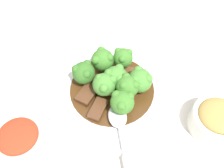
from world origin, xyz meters
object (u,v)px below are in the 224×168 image
broccoli_floret_0 (127,86)px  beef_strip_1 (133,74)px  serving_spoon (119,126)px  side_bowl_kimchi (19,138)px  beef_strip_0 (98,109)px  side_bowl_appetizer (217,119)px  broccoli_floret_2 (116,77)px  broccoli_floret_5 (84,72)px  broccoli_floret_1 (105,85)px  broccoli_floret_7 (122,102)px  broccoli_floret_6 (140,80)px  broccoli_floret_3 (103,60)px  broccoli_floret_4 (123,58)px  beef_strip_2 (89,91)px  sauce_dish (108,24)px  main_plate (112,90)px

broccoli_floret_0 → beef_strip_1: bearing=-147.3°
serving_spoon → side_bowl_kimchi: (0.17, -0.11, -0.00)m
beef_strip_0 → side_bowl_appetizer: (-0.17, 0.19, 0.01)m
broccoli_floret_2 → broccoli_floret_5: bearing=-51.0°
broccoli_floret_1 → broccoli_floret_7: (0.00, 0.06, -0.00)m
serving_spoon → broccoli_floret_2: bearing=-127.2°
beef_strip_0 → broccoli_floret_6: size_ratio=1.07×
beef_strip_0 → broccoli_floret_1: 0.05m
beef_strip_0 → broccoli_floret_3: size_ratio=0.99×
broccoli_floret_6 → broccoli_floret_2: bearing=-49.4°
side_bowl_kimchi → broccoli_floret_5: bearing=-170.9°
broccoli_floret_4 → broccoli_floret_1: bearing=22.9°
beef_strip_1 → broccoli_floret_1: (0.08, -0.00, 0.03)m
broccoli_floret_4 → serving_spoon: bearing=45.4°
beef_strip_0 → serving_spoon: size_ratio=0.29×
broccoli_floret_7 → side_bowl_appetizer: size_ratio=0.54×
broccoli_floret_4 → beef_strip_2: bearing=3.5°
serving_spoon → sauce_dish: serving_spoon is taller
broccoli_floret_7 → serving_spoon: 0.05m
broccoli_floret_1 → side_bowl_kimchi: (0.20, -0.03, -0.03)m
beef_strip_2 → sauce_dish: bearing=-140.2°
broccoli_floret_7 → side_bowl_appetizer: broccoli_floret_7 is taller
beef_strip_2 → broccoli_floret_2: 0.07m
beef_strip_1 → broccoli_floret_6: broccoli_floret_6 is taller
broccoli_floret_0 → broccoli_floret_3: bearing=-94.9°
sauce_dish → broccoli_floret_7: bearing=55.6°
broccoli_floret_0 → broccoli_floret_6: size_ratio=1.07×
beef_strip_0 → broccoli_floret_4: bearing=-155.6°
broccoli_floret_7 → side_bowl_appetizer: 0.20m
beef_strip_1 → side_bowl_kimchi: (0.29, -0.03, -0.00)m
broccoli_floret_5 → broccoli_floret_2: bearing=129.0°
broccoli_floret_0 → broccoli_floret_2: (0.00, -0.04, -0.01)m
broccoli_floret_2 → broccoli_floret_5: same height
broccoli_floret_7 → beef_strip_0: bearing=-41.9°
beef_strip_1 → broccoli_floret_3: broccoli_floret_3 is taller
main_plate → serving_spoon: serving_spoon is taller
main_plate → broccoli_floret_2: size_ratio=5.68×
beef_strip_0 → broccoli_floret_2: 0.08m
beef_strip_1 → beef_strip_2: bearing=-15.8°
beef_strip_1 → broccoli_floret_5: 0.12m
broccoli_floret_4 → side_bowl_kimchi: broccoli_floret_4 is taller
beef_strip_2 → broccoli_floret_3: bearing=-154.8°
broccoli_floret_2 → broccoli_floret_3: broccoli_floret_3 is taller
broccoli_floret_0 → broccoli_floret_7: broccoli_floret_0 is taller
serving_spoon → side_bowl_kimchi: bearing=-33.8°
beef_strip_0 → broccoli_floret_3: bearing=-135.4°
serving_spoon → broccoli_floret_5: bearing=-97.9°
beef_strip_2 → main_plate: bearing=152.6°
broccoli_floret_7 → side_bowl_kimchi: (0.20, -0.09, -0.03)m
broccoli_floret_6 → broccoli_floret_3: bearing=-74.4°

